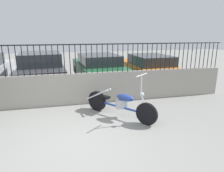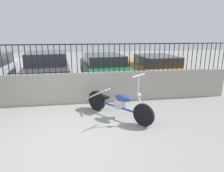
{
  "view_description": "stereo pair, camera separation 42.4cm",
  "coord_description": "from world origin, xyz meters",
  "px_view_note": "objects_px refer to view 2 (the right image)",
  "views": [
    {
      "loc": [
        -0.14,
        -3.85,
        2.26
      ],
      "look_at": [
        1.18,
        1.76,
        0.7
      ],
      "focal_mm": 32.0,
      "sensor_mm": 36.0,
      "label": 1
    },
    {
      "loc": [
        0.28,
        -3.93,
        2.26
      ],
      "look_at": [
        1.18,
        1.76,
        0.7
      ],
      "focal_mm": 32.0,
      "sensor_mm": 36.0,
      "label": 2
    }
  ],
  "objects_px": {
    "motorcycle_blue": "(115,103)",
    "car_orange": "(155,68)",
    "car_green": "(103,68)",
    "car_dark_grey": "(48,68)"
  },
  "relations": [
    {
      "from": "car_green",
      "to": "car_orange",
      "type": "xyz_separation_m",
      "value": [
        2.41,
        -0.13,
        -0.04
      ]
    },
    {
      "from": "car_dark_grey",
      "to": "car_green",
      "type": "height_order",
      "value": "car_dark_grey"
    },
    {
      "from": "car_dark_grey",
      "to": "car_orange",
      "type": "relative_size",
      "value": 1.0
    },
    {
      "from": "motorcycle_blue",
      "to": "car_dark_grey",
      "type": "distance_m",
      "value": 4.52
    },
    {
      "from": "motorcycle_blue",
      "to": "car_dark_grey",
      "type": "bearing_deg",
      "value": 170.7
    },
    {
      "from": "car_dark_grey",
      "to": "car_green",
      "type": "distance_m",
      "value": 2.44
    },
    {
      "from": "motorcycle_blue",
      "to": "car_orange",
      "type": "relative_size",
      "value": 0.43
    },
    {
      "from": "motorcycle_blue",
      "to": "car_green",
      "type": "xyz_separation_m",
      "value": [
        0.12,
        3.83,
        0.29
      ]
    },
    {
      "from": "car_dark_grey",
      "to": "car_orange",
      "type": "bearing_deg",
      "value": -97.35
    },
    {
      "from": "car_orange",
      "to": "car_green",
      "type": "bearing_deg",
      "value": 84.72
    }
  ]
}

